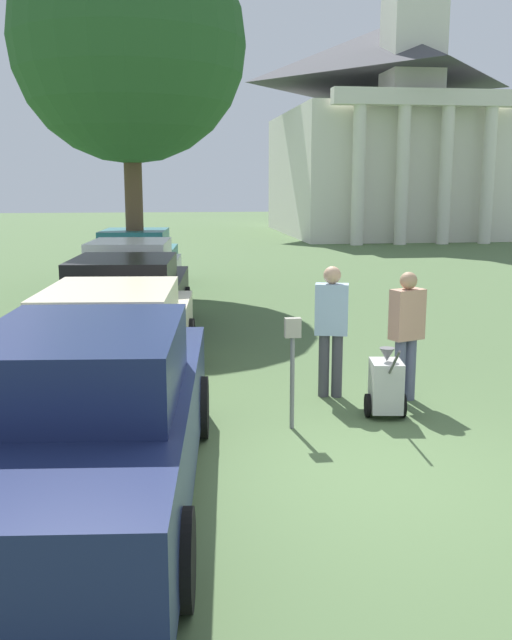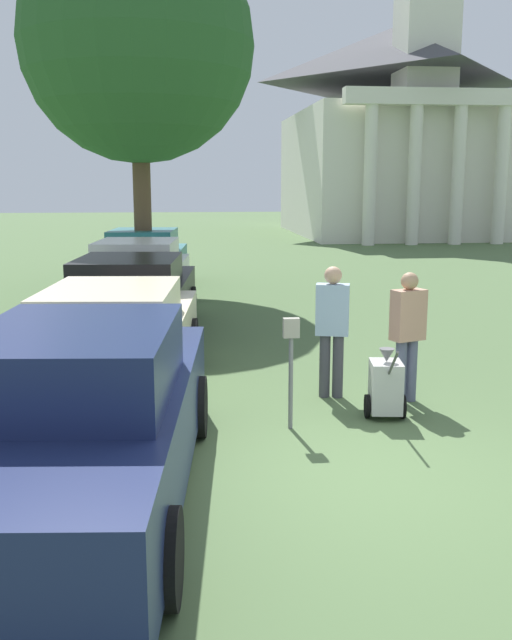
% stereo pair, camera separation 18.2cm
% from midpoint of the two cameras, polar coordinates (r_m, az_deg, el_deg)
% --- Properties ---
extents(ground_plane, '(120.00, 120.00, 0.00)m').
position_cam_midpoint_polar(ground_plane, '(7.01, 8.21, -12.31)').
color(ground_plane, '#4C663D').
extents(parked_car_navy, '(2.27, 5.29, 1.61)m').
position_cam_midpoint_polar(parked_car_navy, '(6.31, -12.79, -7.96)').
color(parked_car_navy, '#19234C').
rests_on(parked_car_navy, ground_plane).
extents(parked_car_cream, '(2.28, 5.25, 1.47)m').
position_cam_midpoint_polar(parked_car_cream, '(9.34, -10.70, -1.93)').
color(parked_car_cream, beige).
rests_on(parked_car_cream, ground_plane).
extents(parked_car_black, '(2.41, 5.10, 1.48)m').
position_cam_midpoint_polar(parked_car_black, '(12.66, -9.60, 1.53)').
color(parked_car_black, black).
rests_on(parked_car_black, ground_plane).
extents(parked_car_white, '(2.29, 4.80, 1.55)m').
position_cam_midpoint_polar(parked_car_white, '(15.46, -9.04, 3.28)').
color(parked_car_white, silver).
rests_on(parked_car_white, ground_plane).
extents(parked_car_teal, '(2.29, 4.83, 1.56)m').
position_cam_midpoint_polar(parked_car_teal, '(18.65, -8.61, 4.61)').
color(parked_car_teal, '#23666B').
rests_on(parked_car_teal, ground_plane).
extents(parking_meter, '(0.18, 0.09, 1.28)m').
position_cam_midpoint_polar(parking_meter, '(7.96, 3.47, -2.55)').
color(parking_meter, slate).
rests_on(parking_meter, ground_plane).
extents(person_worker, '(0.46, 0.32, 1.71)m').
position_cam_midpoint_polar(person_worker, '(9.18, 6.68, -0.29)').
color(person_worker, '#3F3F47').
rests_on(person_worker, ground_plane).
extents(person_supervisor, '(0.47, 0.35, 1.66)m').
position_cam_midpoint_polar(person_supervisor, '(9.15, 12.60, -0.72)').
color(person_supervisor, '#515670').
rests_on(person_supervisor, ground_plane).
extents(equipment_cart, '(0.51, 1.00, 1.00)m').
position_cam_midpoint_polar(equipment_cart, '(8.59, 10.93, -5.24)').
color(equipment_cart, '#B2B2AD').
rests_on(equipment_cart, ground_plane).
extents(church, '(10.08, 13.50, 22.61)m').
position_cam_midpoint_polar(church, '(38.93, 11.17, 15.31)').
color(church, silver).
rests_on(church, ground_plane).
extents(shade_tree, '(5.63, 5.63, 8.81)m').
position_cam_midpoint_polar(shade_tree, '(18.47, -9.16, 20.94)').
color(shade_tree, brown).
rests_on(shade_tree, ground_plane).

